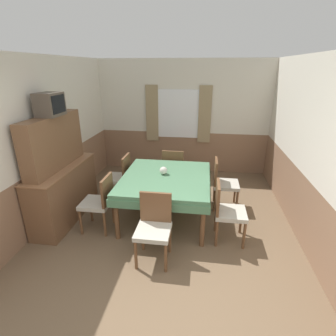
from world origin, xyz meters
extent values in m
plane|color=brown|center=(0.00, 0.00, 0.00)|extent=(16.00, 16.00, 0.00)
cube|color=silver|center=(0.00, 4.44, 1.77)|extent=(4.35, 0.05, 1.65)
cube|color=#89664C|center=(0.00, 4.44, 0.47)|extent=(4.35, 0.05, 0.95)
cube|color=white|center=(-0.12, 4.41, 1.39)|extent=(1.06, 0.01, 1.11)
cube|color=#998460|center=(-0.73, 4.39, 1.39)|extent=(0.29, 0.03, 1.30)
cube|color=#998460|center=(0.50, 4.39, 1.39)|extent=(0.29, 0.03, 1.30)
cube|color=silver|center=(-2.00, 2.21, 1.77)|extent=(0.05, 4.82, 1.65)
cube|color=#89664C|center=(-2.00, 2.21, 0.47)|extent=(0.05, 4.82, 0.95)
cube|color=silver|center=(2.00, 2.21, 1.77)|extent=(0.05, 4.82, 1.65)
cube|color=#89664C|center=(2.00, 2.21, 0.47)|extent=(0.05, 4.82, 0.95)
cube|color=#4C7A56|center=(-0.07, 2.15, 0.72)|extent=(1.41, 1.58, 0.06)
cube|color=#4C7A56|center=(-0.07, 2.15, 0.63)|extent=(1.44, 1.61, 0.12)
cylinder|color=brown|center=(-0.69, 1.44, 0.35)|extent=(0.07, 0.07, 0.69)
cylinder|color=brown|center=(0.56, 1.44, 0.35)|extent=(0.07, 0.07, 0.69)
cylinder|color=brown|center=(-0.69, 2.86, 0.35)|extent=(0.07, 0.07, 0.69)
cylinder|color=brown|center=(0.56, 2.86, 0.35)|extent=(0.07, 0.07, 0.69)
cylinder|color=brown|center=(-1.28, 2.46, 0.21)|extent=(0.04, 0.04, 0.42)
cylinder|color=brown|center=(-1.28, 2.84, 0.21)|extent=(0.04, 0.04, 0.42)
cylinder|color=brown|center=(-0.90, 2.46, 0.21)|extent=(0.04, 0.04, 0.42)
cylinder|color=brown|center=(-0.90, 2.84, 0.21)|extent=(0.04, 0.04, 0.42)
cube|color=#B7B2A3|center=(-1.09, 2.65, 0.45)|extent=(0.44, 0.44, 0.06)
cube|color=brown|center=(-0.89, 2.65, 0.69)|extent=(0.04, 0.42, 0.42)
cylinder|color=brown|center=(0.12, 0.86, 0.21)|extent=(0.04, 0.04, 0.42)
cylinder|color=brown|center=(-0.26, 0.86, 0.21)|extent=(0.04, 0.04, 0.42)
cylinder|color=brown|center=(0.12, 1.24, 0.21)|extent=(0.04, 0.04, 0.42)
cylinder|color=brown|center=(-0.26, 1.24, 0.21)|extent=(0.04, 0.04, 0.42)
cube|color=#B7B2A3|center=(-0.07, 1.05, 0.45)|extent=(0.44, 0.44, 0.06)
cube|color=brown|center=(-0.07, 1.25, 0.69)|extent=(0.42, 0.04, 0.42)
cylinder|color=brown|center=(1.14, 1.85, 0.21)|extent=(0.04, 0.04, 0.42)
cylinder|color=brown|center=(1.14, 1.47, 0.21)|extent=(0.04, 0.04, 0.42)
cylinder|color=brown|center=(0.76, 1.85, 0.21)|extent=(0.04, 0.04, 0.42)
cylinder|color=brown|center=(0.76, 1.47, 0.21)|extent=(0.04, 0.04, 0.42)
cube|color=#B7B2A3|center=(0.95, 1.66, 0.45)|extent=(0.44, 0.44, 0.06)
cube|color=brown|center=(0.75, 1.66, 0.69)|extent=(0.04, 0.42, 0.42)
cylinder|color=brown|center=(-0.26, 3.44, 0.21)|extent=(0.04, 0.04, 0.42)
cylinder|color=brown|center=(0.12, 3.44, 0.21)|extent=(0.04, 0.04, 0.42)
cylinder|color=brown|center=(-0.26, 3.06, 0.21)|extent=(0.04, 0.04, 0.42)
cylinder|color=brown|center=(0.12, 3.06, 0.21)|extent=(0.04, 0.04, 0.42)
cube|color=#B7B2A3|center=(-0.07, 3.25, 0.45)|extent=(0.44, 0.44, 0.06)
cube|color=brown|center=(-0.07, 3.05, 0.69)|extent=(0.42, 0.04, 0.42)
cylinder|color=brown|center=(-1.28, 1.47, 0.21)|extent=(0.04, 0.04, 0.42)
cylinder|color=brown|center=(-1.28, 1.85, 0.21)|extent=(0.04, 0.04, 0.42)
cylinder|color=brown|center=(-0.90, 1.47, 0.21)|extent=(0.04, 0.04, 0.42)
cylinder|color=brown|center=(-0.90, 1.85, 0.21)|extent=(0.04, 0.04, 0.42)
cube|color=#B7B2A3|center=(-1.09, 1.66, 0.45)|extent=(0.44, 0.44, 0.06)
cube|color=brown|center=(-0.89, 1.66, 0.69)|extent=(0.04, 0.42, 0.42)
cylinder|color=brown|center=(1.14, 2.84, 0.21)|extent=(0.04, 0.04, 0.42)
cylinder|color=brown|center=(1.14, 2.46, 0.21)|extent=(0.04, 0.04, 0.42)
cylinder|color=brown|center=(0.76, 2.84, 0.21)|extent=(0.04, 0.04, 0.42)
cylinder|color=brown|center=(0.76, 2.46, 0.21)|extent=(0.04, 0.04, 0.42)
cube|color=#B7B2A3|center=(0.95, 2.65, 0.45)|extent=(0.44, 0.44, 0.06)
cube|color=brown|center=(0.75, 2.65, 0.69)|extent=(0.04, 0.42, 0.42)
cube|color=brown|center=(-1.74, 1.90, 0.46)|extent=(0.44, 1.53, 0.92)
cube|color=#8C5F3F|center=(-1.74, 1.90, 0.91)|extent=(0.46, 1.55, 0.02)
cube|color=brown|center=(-1.79, 1.90, 1.33)|extent=(0.24, 1.38, 0.82)
cube|color=#51473D|center=(-1.75, 1.89, 1.90)|extent=(0.28, 0.41, 0.34)
cube|color=black|center=(-1.60, 1.89, 1.91)|extent=(0.01, 0.34, 0.26)
sphere|color=silver|center=(-0.12, 2.25, 0.82)|extent=(0.13, 0.13, 0.13)
camera|label=1|loc=(0.52, -1.72, 2.41)|focal=28.00mm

